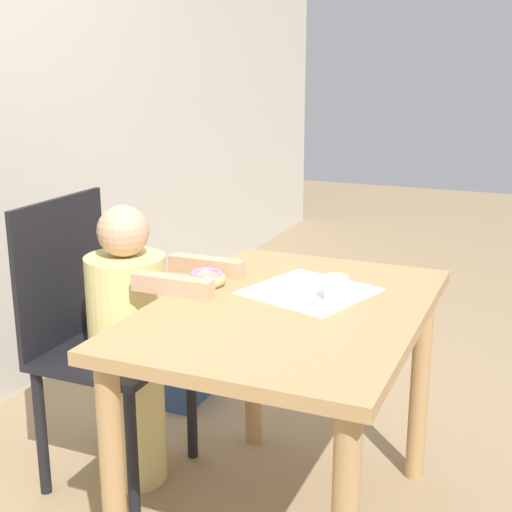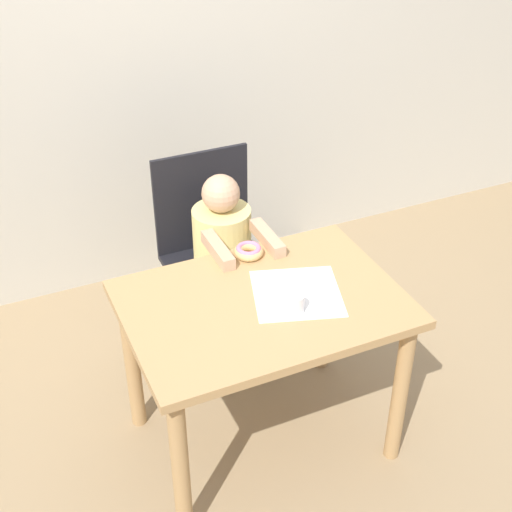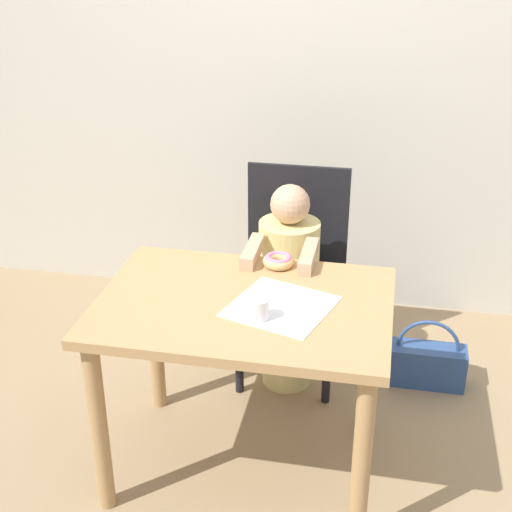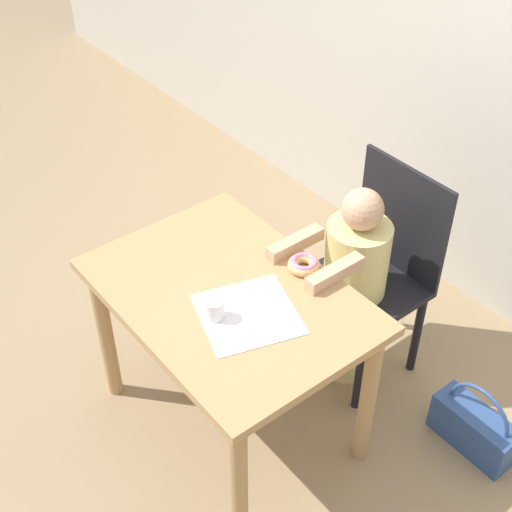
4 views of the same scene
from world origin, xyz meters
The scene contains 9 objects.
ground_plane centered at (0.00, 0.00, 0.00)m, with size 12.00×12.00×0.00m, color #997F5B.
wall_back centered at (0.00, 1.38, 1.25)m, with size 8.00×0.05×2.50m.
dining_table centered at (0.00, 0.00, 0.59)m, with size 0.99×0.70×0.71m.
chair centered at (0.07, 0.68, 0.48)m, with size 0.44×0.40×0.92m.
child_figure centered at (0.07, 0.56, 0.46)m, with size 0.26×0.47×0.92m.
donut centered at (0.07, 0.28, 0.73)m, with size 0.12×0.12×0.04m.
napkin centered at (0.13, -0.01, 0.71)m, with size 0.39×0.39×0.00m.
handbag centered at (0.67, 0.67, 0.10)m, with size 0.34×0.13×0.32m.
cup centered at (0.07, -0.11, 0.74)m, with size 0.06×0.06×0.07m.
Camera 2 is at (-0.85, -1.84, 2.25)m, focal length 50.00 mm.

